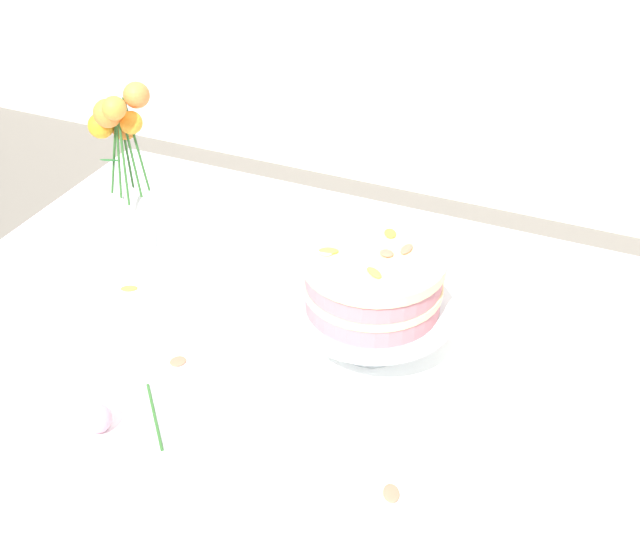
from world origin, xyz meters
name	(u,v)px	position (x,y,z in m)	size (l,w,h in m)	color
dining_table	(282,368)	(0.00, -0.03, 0.65)	(1.40, 1.00, 0.74)	white
linen_napkin	(370,349)	(0.17, -0.01, 0.74)	(0.32, 0.32, 0.00)	white
cake_stand	(372,313)	(0.17, -0.01, 0.82)	(0.29, 0.29, 0.10)	silver
layer_cake	(373,281)	(0.17, -0.01, 0.89)	(0.24, 0.24, 0.11)	#CC7A84
flower_vase	(128,173)	(-0.40, 0.11, 0.92)	(0.12, 0.12, 0.36)	silver
teacup	(533,467)	(0.50, -0.20, 0.77)	(0.12, 0.12, 0.06)	white
fallen_rose	(99,418)	(-0.16, -0.37, 0.76)	(0.14, 0.14, 0.05)	#2D6028
loose_petal_0	(129,288)	(-0.34, -0.03, 0.74)	(0.03, 0.02, 0.00)	yellow
loose_petal_1	(178,361)	(-0.13, -0.18, 0.74)	(0.03, 0.03, 0.00)	#E56B51
loose_petal_2	(391,493)	(0.32, -0.31, 0.74)	(0.04, 0.02, 0.01)	#E56B51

